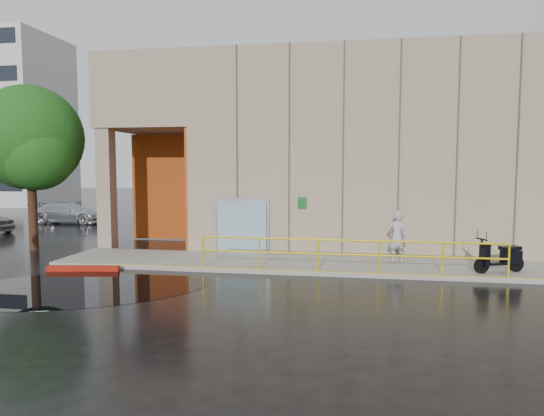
{
  "coord_description": "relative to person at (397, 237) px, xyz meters",
  "views": [
    {
      "loc": [
        4.3,
        -12.1,
        3.47
      ],
      "look_at": [
        1.84,
        3.0,
        2.15
      ],
      "focal_mm": 32.0,
      "sensor_mm": 36.0,
      "label": 1
    }
  ],
  "objects": [
    {
      "name": "puddle",
      "position": [
        -9.16,
        -4.43,
        -1.05
      ],
      "size": [
        8.48,
        7.01,
        0.01
      ],
      "primitive_type": "cube",
      "rotation": [
        0.0,
        0.0,
        0.41
      ],
      "color": "black",
      "rests_on": "ground"
    },
    {
      "name": "guardrail",
      "position": [
        -1.64,
        -1.77,
        -0.37
      ],
      "size": [
        9.56,
        0.06,
        1.03
      ],
      "color": "#DAC20B",
      "rests_on": "sidewalk"
    },
    {
      "name": "ground",
      "position": [
        -5.89,
        -4.92,
        -1.05
      ],
      "size": [
        120.0,
        120.0,
        0.0
      ],
      "primitive_type": "plane",
      "color": "black",
      "rests_on": "ground"
    },
    {
      "name": "car_c",
      "position": [
        -18.58,
        9.98,
        -0.41
      ],
      "size": [
        4.47,
        1.98,
        1.28
      ],
      "primitive_type": "imported",
      "rotation": [
        0.0,
        0.0,
        1.61
      ],
      "color": "#B3B6BB",
      "rests_on": "ground"
    },
    {
      "name": "tree_near",
      "position": [
        -14.44,
        0.98,
        3.41
      ],
      "size": [
        4.26,
        4.26,
        6.76
      ],
      "rotation": [
        0.0,
        0.0,
        -0.06
      ],
      "color": "black",
      "rests_on": "ground"
    },
    {
      "name": "building",
      "position": [
        -0.79,
        6.06,
        3.16
      ],
      "size": [
        20.0,
        10.17,
        8.0
      ],
      "color": "gray",
      "rests_on": "ground"
    },
    {
      "name": "red_curb",
      "position": [
        -10.33,
        -2.42,
        -0.96
      ],
      "size": [
        2.4,
        0.52,
        0.18
      ],
      "primitive_type": "cube",
      "rotation": [
        0.0,
        0.0,
        0.14
      ],
      "color": "#971809",
      "rests_on": "ground"
    },
    {
      "name": "scooter",
      "position": [
        3.05,
        -1.13,
        -0.14
      ],
      "size": [
        1.75,
        1.11,
        1.32
      ],
      "rotation": [
        0.0,
        0.0,
        0.36
      ],
      "color": "black",
      "rests_on": "sidewalk"
    },
    {
      "name": "person",
      "position": [
        0.0,
        0.0,
        0.0
      ],
      "size": [
        0.75,
        0.6,
        1.8
      ],
      "primitive_type": "imported",
      "rotation": [
        0.0,
        0.0,
        3.43
      ],
      "color": "#A5A5A9",
      "rests_on": "sidewalk"
    },
    {
      "name": "sidewalk",
      "position": [
        -1.89,
        -0.42,
        -0.97
      ],
      "size": [
        20.0,
        3.0,
        0.15
      ],
      "primitive_type": "cube",
      "color": "gray",
      "rests_on": "ground"
    }
  ]
}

